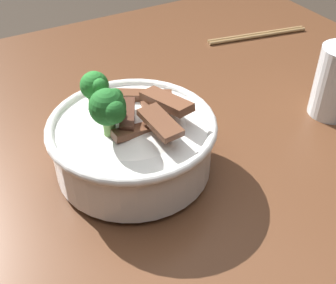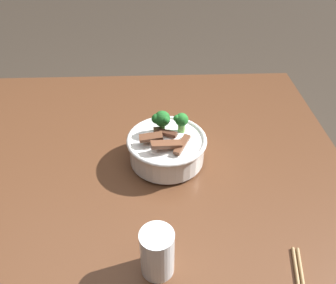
# 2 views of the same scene
# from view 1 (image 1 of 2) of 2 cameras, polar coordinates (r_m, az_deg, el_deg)

# --- Properties ---
(dining_table) EXTENTS (1.16, 1.09, 0.81)m
(dining_table) POSITION_cam_1_polar(r_m,az_deg,el_deg) (0.65, 3.69, -15.60)
(dining_table) COLOR #56331E
(dining_table) RESTS_ON ground
(rice_bowl) EXTENTS (0.21, 0.21, 0.14)m
(rice_bowl) POSITION_cam_1_polar(r_m,az_deg,el_deg) (0.55, -4.72, 0.41)
(rice_bowl) COLOR white
(rice_bowl) RESTS_ON dining_table
(drinking_glass) EXTENTS (0.07, 0.07, 0.11)m
(drinking_glass) POSITION_cam_1_polar(r_m,az_deg,el_deg) (0.71, 21.02, 6.73)
(drinking_glass) COLOR white
(drinking_glass) RESTS_ON dining_table
(chopsticks_pair) EXTENTS (0.06, 0.21, 0.01)m
(chopsticks_pair) POSITION_cam_1_polar(r_m,az_deg,el_deg) (0.94, 11.56, 13.48)
(chopsticks_pair) COLOR #9E7A4C
(chopsticks_pair) RESTS_ON dining_table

